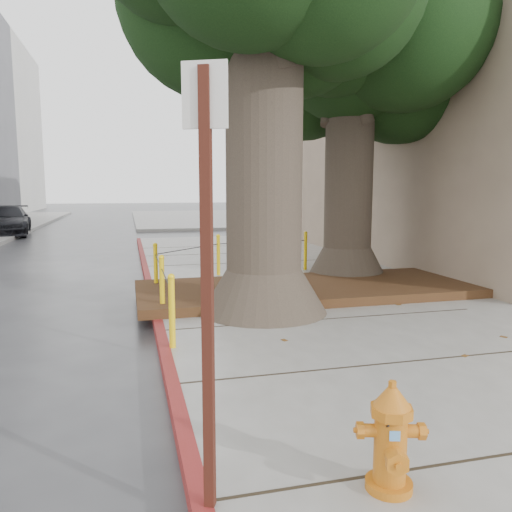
% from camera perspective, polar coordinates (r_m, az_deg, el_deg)
% --- Properties ---
extents(ground, '(140.00, 140.00, 0.00)m').
position_cam_1_polar(ground, '(5.88, 10.99, -13.70)').
color(ground, '#28282B').
rests_on(ground, ground).
extents(sidewalk_far, '(16.00, 20.00, 0.15)m').
position_cam_1_polar(sidewalk_far, '(35.98, -0.92, 4.47)').
color(sidewalk_far, slate).
rests_on(sidewalk_far, ground).
extents(curb_red, '(0.14, 26.00, 0.16)m').
position_cam_1_polar(curb_red, '(7.72, -11.08, -7.89)').
color(curb_red, maroon).
rests_on(curb_red, ground).
extents(planter_bed, '(6.40, 2.60, 0.16)m').
position_cam_1_polar(planter_bed, '(9.62, 5.92, -3.73)').
color(planter_bed, black).
rests_on(planter_bed, sidewalk_main).
extents(building_side_white, '(10.00, 10.00, 9.00)m').
position_cam_1_polar(building_side_white, '(36.06, 16.59, 11.20)').
color(building_side_white, silver).
rests_on(building_side_white, ground).
extents(building_side_grey, '(12.00, 14.00, 12.00)m').
position_cam_1_polar(building_side_grey, '(44.43, 19.40, 12.31)').
color(building_side_grey, slate).
rests_on(building_side_grey, ground).
extents(tree_far, '(4.50, 3.80, 7.17)m').
position_cam_1_polar(tree_far, '(11.78, 12.23, 21.75)').
color(tree_far, '#4C3F33').
rests_on(tree_far, sidewalk_main).
extents(bollard_ring, '(3.79, 5.39, 0.95)m').
position_cam_1_polar(bollard_ring, '(9.55, -5.05, -1.16)').
color(bollard_ring, yellow).
rests_on(bollard_ring, sidewalk_main).
extents(fire_hydrant, '(0.40, 0.39, 0.75)m').
position_cam_1_polar(fire_hydrant, '(3.59, 15.14, -19.39)').
color(fire_hydrant, '#CC6C14').
rests_on(fire_hydrant, sidewalk_main).
extents(signpost, '(0.25, 0.13, 2.70)m').
position_cam_1_polar(signpost, '(2.96, -5.62, -1.24)').
color(signpost, '#471911').
rests_on(signpost, sidewalk_main).
extents(car_silver, '(3.57, 1.81, 1.16)m').
position_cam_1_polar(car_silver, '(23.51, 6.21, 3.92)').
color(car_silver, '#939297').
rests_on(car_silver, ground).
extents(car_red, '(3.67, 1.56, 1.18)m').
position_cam_1_polar(car_red, '(25.54, 12.49, 4.09)').
color(car_red, maroon).
rests_on(car_red, ground).
extents(car_dark, '(2.42, 4.83, 1.35)m').
position_cam_1_polar(car_dark, '(25.38, -26.60, 3.63)').
color(car_dark, black).
rests_on(car_dark, ground).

